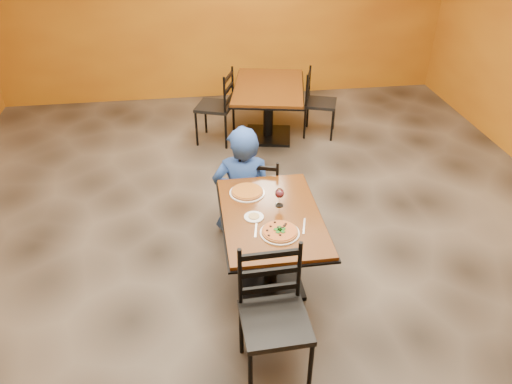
{
  "coord_description": "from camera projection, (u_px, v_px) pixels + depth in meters",
  "views": [
    {
      "loc": [
        -0.58,
        -3.71,
        3.09
      ],
      "look_at": [
        -0.1,
        -0.3,
        0.85
      ],
      "focal_mm": 34.34,
      "sensor_mm": 36.0,
      "label": 1
    }
  ],
  "objects": [
    {
      "name": "fork",
      "position": [
        256.0,
        230.0,
        3.84
      ],
      "size": [
        0.05,
        0.19,
        0.0
      ],
      "primitive_type": "cube",
      "rotation": [
        0.0,
        0.0,
        -0.2
      ],
      "color": "silver",
      "rests_on": "table_main"
    },
    {
      "name": "wine_glass",
      "position": [
        279.0,
        197.0,
        4.07
      ],
      "size": [
        0.08,
        0.08,
        0.18
      ],
      "primitive_type": null,
      "color": "white",
      "rests_on": "table_main"
    },
    {
      "name": "wall_back",
      "position": [
        222.0,
        1.0,
        7.34
      ],
      "size": [
        7.0,
        0.01,
        3.0
      ],
      "primitive_type": "cube",
      "color": "#C37815",
      "rests_on": "ground"
    },
    {
      "name": "knife",
      "position": [
        304.0,
        226.0,
        3.88
      ],
      "size": [
        0.07,
        0.21,
        0.0
      ],
      "primitive_type": "cube",
      "rotation": [
        0.0,
        0.0,
        -0.27
      ],
      "color": "silver",
      "rests_on": "table_main"
    },
    {
      "name": "plate_far",
      "position": [
        247.0,
        193.0,
        4.27
      ],
      "size": [
        0.31,
        0.31,
        0.01
      ],
      "primitive_type": "cylinder",
      "color": "white",
      "rests_on": "table_main"
    },
    {
      "name": "diner",
      "position": [
        243.0,
        182.0,
        4.74
      ],
      "size": [
        0.64,
        0.46,
        1.18
      ],
      "primitive_type": "imported",
      "rotation": [
        0.0,
        0.0,
        3.01
      ],
      "color": "navy",
      "rests_on": "floor"
    },
    {
      "name": "table_main",
      "position": [
        271.0,
        233.0,
        4.12
      ],
      "size": [
        0.83,
        1.23,
        0.75
      ],
      "color": "#5B290E",
      "rests_on": "floor"
    },
    {
      "name": "chair_second_left",
      "position": [
        215.0,
        107.0,
        6.51
      ],
      "size": [
        0.58,
        0.58,
        0.99
      ],
      "primitive_type": null,
      "rotation": [
        0.0,
        0.0,
        -1.93
      ],
      "color": "black",
      "rests_on": "floor"
    },
    {
      "name": "chair_second_right",
      "position": [
        321.0,
        103.0,
        6.7
      ],
      "size": [
        0.53,
        0.53,
        0.91
      ],
      "primitive_type": null,
      "rotation": [
        0.0,
        0.0,
        1.24
      ],
      "color": "black",
      "rests_on": "floor"
    },
    {
      "name": "table_second",
      "position": [
        268.0,
        99.0,
        6.56
      ],
      "size": [
        1.18,
        1.53,
        0.75
      ],
      "rotation": [
        0.0,
        0.0,
        -0.2
      ],
      "color": "#5B290E",
      "rests_on": "floor"
    },
    {
      "name": "plate_main",
      "position": [
        280.0,
        233.0,
        3.8
      ],
      "size": [
        0.31,
        0.31,
        0.01
      ],
      "primitive_type": "cylinder",
      "color": "white",
      "rests_on": "table_main"
    },
    {
      "name": "dip",
      "position": [
        254.0,
        216.0,
        3.97
      ],
      "size": [
        0.09,
        0.09,
        0.01
      ],
      "primitive_type": "cylinder",
      "color": "tan",
      "rests_on": "side_plate"
    },
    {
      "name": "chair_main_near",
      "position": [
        275.0,
        323.0,
        3.35
      ],
      "size": [
        0.48,
        0.48,
        1.02
      ],
      "primitive_type": null,
      "rotation": [
        0.0,
        0.0,
        0.03
      ],
      "color": "black",
      "rests_on": "floor"
    },
    {
      "name": "side_plate",
      "position": [
        254.0,
        217.0,
        3.97
      ],
      "size": [
        0.16,
        0.16,
        0.01
      ],
      "primitive_type": "cylinder",
      "color": "white",
      "rests_on": "table_main"
    },
    {
      "name": "floor",
      "position": [
        262.0,
        247.0,
        4.84
      ],
      "size": [
        7.0,
        8.0,
        0.01
      ],
      "primitive_type": "cube",
      "color": "black",
      "rests_on": "ground"
    },
    {
      "name": "chair_main_far",
      "position": [
        261.0,
        191.0,
        4.89
      ],
      "size": [
        0.49,
        0.49,
        0.87
      ],
      "primitive_type": null,
      "rotation": [
        0.0,
        0.0,
        2.83
      ],
      "color": "black",
      "rests_on": "floor"
    },
    {
      "name": "pizza_main",
      "position": [
        280.0,
        231.0,
        3.79
      ],
      "size": [
        0.28,
        0.28,
        0.02
      ],
      "primitive_type": "cylinder",
      "color": "maroon",
      "rests_on": "plate_main"
    },
    {
      "name": "pizza_far",
      "position": [
        247.0,
        191.0,
        4.27
      ],
      "size": [
        0.28,
        0.28,
        0.02
      ],
      "primitive_type": "cylinder",
      "color": "gold",
      "rests_on": "plate_far"
    }
  ]
}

